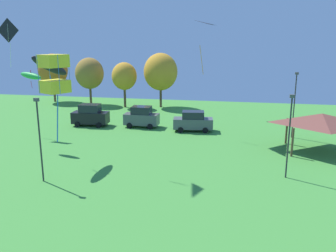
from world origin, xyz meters
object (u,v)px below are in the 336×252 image
at_px(kite_flying_5, 54,74).
at_px(treeline_tree_2, 124,76).
at_px(kite_flying_0, 31,76).
at_px(parked_car_leftmost, 90,115).
at_px(parked_car_second_from_left, 142,117).
at_px(park_pavilion, 322,119).
at_px(treeline_tree_0, 53,70).
at_px(light_post_1, 294,102).
at_px(treeline_tree_3, 161,72).
at_px(kite_flying_2, 193,32).
at_px(kite_flying_7, 8,32).
at_px(kite_flying_3, 50,66).
at_px(light_post_2, 40,135).
at_px(treeline_tree_1, 90,73).
at_px(light_post_0, 289,132).
at_px(parked_car_third_from_left, 193,121).

height_order(kite_flying_5, treeline_tree_2, kite_flying_5).
height_order(kite_flying_0, treeline_tree_2, kite_flying_0).
bearing_deg(parked_car_leftmost, treeline_tree_2, 84.98).
bearing_deg(kite_flying_5, parked_car_second_from_left, 96.45).
relative_size(kite_flying_5, treeline_tree_2, 0.60).
distance_m(parked_car_second_from_left, park_pavilion, 19.64).
distance_m(kite_flying_5, treeline_tree_0, 44.78).
bearing_deg(light_post_1, treeline_tree_3, 140.35).
distance_m(kite_flying_0, kite_flying_5, 19.00).
height_order(kite_flying_2, kite_flying_7, kite_flying_7).
height_order(kite_flying_3, park_pavilion, kite_flying_3).
height_order(light_post_2, treeline_tree_1, treeline_tree_1).
bearing_deg(treeline_tree_3, treeline_tree_1, -179.58).
distance_m(park_pavilion, treeline_tree_2, 30.09).
height_order(kite_flying_2, treeline_tree_2, kite_flying_2).
xyz_separation_m(park_pavilion, treeline_tree_1, (-30.38, 18.72, 1.84)).
xyz_separation_m(park_pavilion, light_post_2, (-21.43, -11.41, 0.42)).
bearing_deg(treeline_tree_2, parked_car_second_from_left, -63.72).
distance_m(light_post_1, treeline_tree_2, 26.11).
relative_size(light_post_0, treeline_tree_1, 0.86).
height_order(treeline_tree_2, treeline_tree_3, treeline_tree_3).
height_order(light_post_0, light_post_2, light_post_0).
distance_m(kite_flying_2, light_post_2, 19.44).
distance_m(parked_car_leftmost, treeline_tree_3, 15.12).
bearing_deg(treeline_tree_1, parked_car_third_from_left, -36.94).
bearing_deg(parked_car_leftmost, treeline_tree_3, 63.78).
distance_m(kite_flying_5, parked_car_leftmost, 27.07).
relative_size(parked_car_second_from_left, light_post_1, 0.59).
xyz_separation_m(kite_flying_5, light_post_1, (14.01, 23.48, -4.83)).
height_order(kite_flying_2, treeline_tree_3, kite_flying_2).
bearing_deg(kite_flying_3, kite_flying_5, -60.25).
bearing_deg(treeline_tree_2, light_post_1, -30.10).
bearing_deg(treeline_tree_0, kite_flying_5, -61.16).
relative_size(kite_flying_2, treeline_tree_3, 0.59).
bearing_deg(parked_car_leftmost, treeline_tree_1, 109.87).
distance_m(treeline_tree_2, treeline_tree_3, 5.49).
height_order(parked_car_second_from_left, treeline_tree_1, treeline_tree_1).
bearing_deg(parked_car_second_from_left, kite_flying_0, -129.77).
relative_size(kite_flying_0, kite_flying_7, 0.52).
bearing_deg(park_pavilion, kite_flying_3, -164.53).
xyz_separation_m(kite_flying_5, treeline_tree_0, (-21.53, 39.11, -3.47)).
relative_size(kite_flying_0, treeline_tree_3, 0.33).
xyz_separation_m(parked_car_leftmost, light_post_1, (23.04, -0.94, 2.58)).
bearing_deg(kite_flying_5, treeline_tree_3, 94.91).
relative_size(light_post_2, treeline_tree_2, 0.91).
height_order(parked_car_third_from_left, light_post_2, light_post_2).
bearing_deg(light_post_0, kite_flying_5, -135.68).
relative_size(kite_flying_5, parked_car_third_from_left, 0.88).
distance_m(kite_flying_2, kite_flying_3, 15.19).
bearing_deg(kite_flying_7, parked_car_third_from_left, 9.76).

